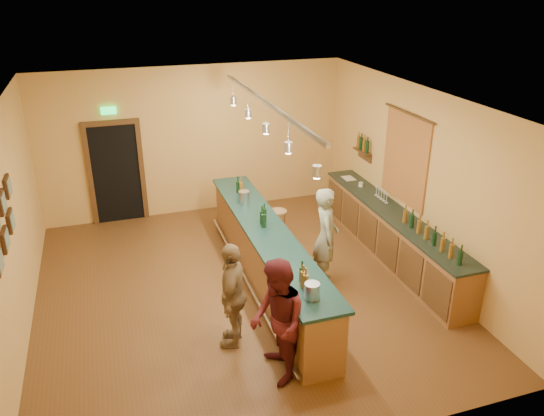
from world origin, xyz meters
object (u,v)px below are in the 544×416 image
object	(u,v)px
bartender	(326,237)
customer_a	(277,322)
back_counter	(392,234)
customer_b	(233,295)
tasting_bar	(267,253)
bar_stool	(278,217)

from	to	relation	value
bartender	customer_a	xyz separation A→B (m)	(-1.53, -2.00, -0.01)
back_counter	bartender	xyz separation A→B (m)	(-1.50, -0.38, 0.38)
customer_a	bartender	bearing A→B (deg)	146.14
customer_b	bartender	bearing A→B (deg)	144.16
tasting_bar	bar_stool	world-z (taller)	tasting_bar
back_counter	bar_stool	bearing A→B (deg)	145.93
back_counter	bartender	distance (m)	1.59
bar_stool	bartender	bearing A→B (deg)	-79.16
back_counter	customer_a	distance (m)	3.86
back_counter	customer_a	bearing A→B (deg)	-141.79
tasting_bar	bartender	size ratio (longest dim) A/B	2.95
tasting_bar	customer_a	size ratio (longest dim) A/B	2.98
tasting_bar	bar_stool	bearing A→B (deg)	64.35
bar_stool	back_counter	bearing A→B (deg)	-34.07
bar_stool	customer_b	bearing A→B (deg)	-120.14
back_counter	customer_b	world-z (taller)	customer_b
customer_a	bar_stool	xyz separation A→B (m)	(1.22, 3.60, -0.30)
tasting_bar	bartender	world-z (taller)	bartender
customer_b	bar_stool	distance (m)	3.15
bartender	customer_b	bearing A→B (deg)	138.34
bartender	customer_b	distance (m)	2.19
customer_b	customer_a	bearing A→B (deg)	45.68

